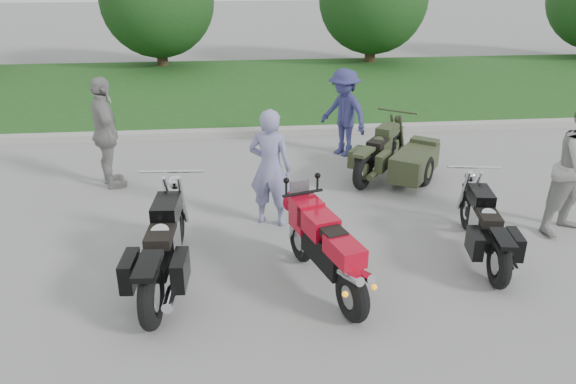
{
  "coord_description": "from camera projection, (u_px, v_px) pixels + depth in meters",
  "views": [
    {
      "loc": [
        -0.7,
        -5.59,
        3.71
      ],
      "look_at": [
        -0.05,
        1.06,
        0.8
      ],
      "focal_mm": 35.0,
      "sensor_mm": 36.0,
      "label": 1
    }
  ],
  "objects": [
    {
      "name": "ground",
      "position": [
        301.0,
        289.0,
        6.64
      ],
      "size": [
        80.0,
        80.0,
        0.0
      ],
      "primitive_type": "plane",
      "color": "gray",
      "rests_on": "ground"
    },
    {
      "name": "curb",
      "position": [
        268.0,
        132.0,
        12.09
      ],
      "size": [
        60.0,
        0.3,
        0.15
      ],
      "primitive_type": "cube",
      "color": "#A19E97",
      "rests_on": "ground"
    },
    {
      "name": "grass_strip",
      "position": [
        258.0,
        88.0,
        15.88
      ],
      "size": [
        60.0,
        8.0,
        0.14
      ],
      "primitive_type": "cube",
      "color": "#2B6021",
      "rests_on": "ground"
    },
    {
      "name": "tree_mid_left",
      "position": [
        157.0,
        0.0,
        17.82
      ],
      "size": [
        3.6,
        3.6,
        4.0
      ],
      "color": "#3F2B1C",
      "rests_on": "ground"
    },
    {
      "name": "sportbike_red",
      "position": [
        326.0,
        248.0,
        6.44
      ],
      "size": [
        0.75,
        1.9,
        0.93
      ],
      "rotation": [
        0.0,
        0.0,
        0.3
      ],
      "color": "black",
      "rests_on": "ground"
    },
    {
      "name": "cruiser_left",
      "position": [
        164.0,
        251.0,
        6.52
      ],
      "size": [
        0.45,
        2.43,
        0.93
      ],
      "rotation": [
        0.0,
        0.0,
        -0.07
      ],
      "color": "black",
      "rests_on": "ground"
    },
    {
      "name": "cruiser_right",
      "position": [
        486.0,
        230.0,
        7.15
      ],
      "size": [
        0.48,
        2.09,
        0.81
      ],
      "rotation": [
        0.0,
        0.0,
        -0.15
      ],
      "color": "black",
      "rests_on": "ground"
    },
    {
      "name": "cruiser_sidecar",
      "position": [
        399.0,
        159.0,
        9.62
      ],
      "size": [
        1.73,
        2.0,
        0.83
      ],
      "rotation": [
        0.0,
        0.0,
        -0.62
      ],
      "color": "black",
      "rests_on": "ground"
    },
    {
      "name": "person_stripe",
      "position": [
        270.0,
        168.0,
        7.92
      ],
      "size": [
        0.73,
        0.61,
        1.72
      ],
      "primitive_type": "imported",
      "rotation": [
        0.0,
        0.0,
        2.77
      ],
      "color": "#8280AF",
      "rests_on": "ground"
    },
    {
      "name": "person_denim",
      "position": [
        344.0,
        113.0,
        10.67
      ],
      "size": [
        1.14,
        1.24,
        1.67
      ],
      "primitive_type": "imported",
      "rotation": [
        0.0,
        0.0,
        -0.94
      ],
      "color": "navy",
      "rests_on": "ground"
    },
    {
      "name": "person_back",
      "position": [
        106.0,
        133.0,
        9.17
      ],
      "size": [
        0.83,
        1.18,
        1.86
      ],
      "primitive_type": "imported",
      "rotation": [
        0.0,
        0.0,
        1.95
      ],
      "color": "gray",
      "rests_on": "ground"
    }
  ]
}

